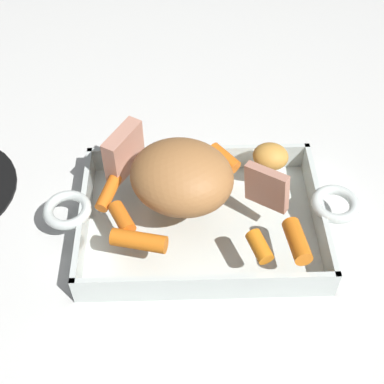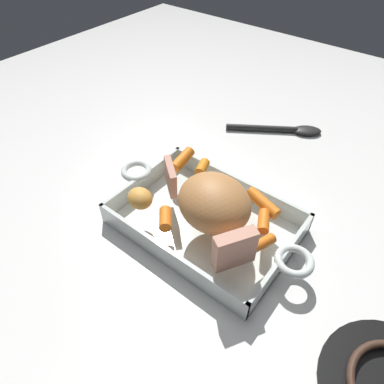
{
  "view_description": "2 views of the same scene",
  "coord_description": "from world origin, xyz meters",
  "px_view_note": "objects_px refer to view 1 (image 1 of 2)",
  "views": [
    {
      "loc": [
        0.03,
        0.46,
        0.61
      ],
      "look_at": [
        0.01,
        -0.01,
        0.07
      ],
      "focal_mm": 50.17,
      "sensor_mm": 36.0,
      "label": 1
    },
    {
      "loc": [
        0.25,
        -0.36,
        0.52
      ],
      "look_at": [
        -0.02,
        -0.01,
        0.09
      ],
      "focal_mm": 31.95,
      "sensor_mm": 36.0,
      "label": 2
    }
  ],
  "objects_px": {
    "roasting_dish": "(202,220)",
    "baby_carrot_center_left": "(109,192)",
    "baby_carrot_center_right": "(224,158)",
    "baby_carrot_southwest": "(139,241)",
    "potato_corner": "(271,156)",
    "pork_roast": "(182,177)",
    "roast_slice_thin": "(267,188)",
    "baby_carrot_long": "(260,247)",
    "baby_carrot_southeast": "(122,218)",
    "roast_slice_outer": "(124,151)",
    "baby_carrot_short": "(297,241)"
  },
  "relations": [
    {
      "from": "baby_carrot_long",
      "to": "potato_corner",
      "type": "bearing_deg",
      "value": -101.96
    },
    {
      "from": "baby_carrot_long",
      "to": "baby_carrot_center_right",
      "type": "bearing_deg",
      "value": -77.45
    },
    {
      "from": "pork_roast",
      "to": "roast_slice_outer",
      "type": "height_order",
      "value": "pork_roast"
    },
    {
      "from": "baby_carrot_long",
      "to": "baby_carrot_center_right",
      "type": "relative_size",
      "value": 0.87
    },
    {
      "from": "baby_carrot_long",
      "to": "baby_carrot_center_right",
      "type": "distance_m",
      "value": 0.16
    },
    {
      "from": "roasting_dish",
      "to": "roast_slice_outer",
      "type": "height_order",
      "value": "roast_slice_outer"
    },
    {
      "from": "pork_roast",
      "to": "baby_carrot_center_right",
      "type": "distance_m",
      "value": 0.09
    },
    {
      "from": "baby_carrot_long",
      "to": "roast_slice_thin",
      "type": "bearing_deg",
      "value": -101.78
    },
    {
      "from": "roast_slice_thin",
      "to": "baby_carrot_long",
      "type": "height_order",
      "value": "roast_slice_thin"
    },
    {
      "from": "pork_roast",
      "to": "baby_carrot_short",
      "type": "bearing_deg",
      "value": 149.02
    },
    {
      "from": "baby_carrot_southwest",
      "to": "potato_corner",
      "type": "relative_size",
      "value": 1.4
    },
    {
      "from": "baby_carrot_short",
      "to": "potato_corner",
      "type": "xyz_separation_m",
      "value": [
        0.02,
        -0.14,
        0.01
      ]
    },
    {
      "from": "baby_carrot_center_right",
      "to": "baby_carrot_southwest",
      "type": "relative_size",
      "value": 0.67
    },
    {
      "from": "baby_carrot_long",
      "to": "baby_carrot_southeast",
      "type": "xyz_separation_m",
      "value": [
        0.17,
        -0.05,
        -0.0
      ]
    },
    {
      "from": "roasting_dish",
      "to": "baby_carrot_southwest",
      "type": "relative_size",
      "value": 6.08
    },
    {
      "from": "roast_slice_thin",
      "to": "baby_carrot_southwest",
      "type": "relative_size",
      "value": 0.85
    },
    {
      "from": "baby_carrot_southeast",
      "to": "baby_carrot_center_left",
      "type": "height_order",
      "value": "same"
    },
    {
      "from": "pork_roast",
      "to": "potato_corner",
      "type": "height_order",
      "value": "pork_roast"
    },
    {
      "from": "roasting_dish",
      "to": "roast_slice_outer",
      "type": "xyz_separation_m",
      "value": [
        0.11,
        -0.07,
        0.07
      ]
    },
    {
      "from": "baby_carrot_southeast",
      "to": "baby_carrot_long",
      "type": "bearing_deg",
      "value": 163.83
    },
    {
      "from": "baby_carrot_center_right",
      "to": "roast_slice_thin",
      "type": "bearing_deg",
      "value": 124.16
    },
    {
      "from": "baby_carrot_southeast",
      "to": "baby_carrot_center_left",
      "type": "relative_size",
      "value": 0.84
    },
    {
      "from": "roasting_dish",
      "to": "baby_carrot_southeast",
      "type": "bearing_deg",
      "value": 15.7
    },
    {
      "from": "roast_slice_outer",
      "to": "baby_carrot_center_left",
      "type": "distance_m",
      "value": 0.06
    },
    {
      "from": "baby_carrot_long",
      "to": "roast_slice_outer",
      "type": "bearing_deg",
      "value": -40.48
    },
    {
      "from": "roast_slice_outer",
      "to": "potato_corner",
      "type": "bearing_deg",
      "value": -179.86
    },
    {
      "from": "baby_carrot_center_left",
      "to": "potato_corner",
      "type": "distance_m",
      "value": 0.23
    },
    {
      "from": "roast_slice_thin",
      "to": "baby_carrot_center_right",
      "type": "relative_size",
      "value": 1.28
    },
    {
      "from": "baby_carrot_center_right",
      "to": "baby_carrot_short",
      "type": "distance_m",
      "value": 0.17
    },
    {
      "from": "baby_carrot_center_left",
      "to": "roast_slice_outer",
      "type": "bearing_deg",
      "value": -110.89
    },
    {
      "from": "roast_slice_outer",
      "to": "roasting_dish",
      "type": "bearing_deg",
      "value": 147.04
    },
    {
      "from": "baby_carrot_long",
      "to": "baby_carrot_center_right",
      "type": "height_order",
      "value": "baby_carrot_center_right"
    },
    {
      "from": "roasting_dish",
      "to": "baby_carrot_center_left",
      "type": "relative_size",
      "value": 7.92
    },
    {
      "from": "baby_carrot_southeast",
      "to": "potato_corner",
      "type": "bearing_deg",
      "value": -154.26
    },
    {
      "from": "roast_slice_outer",
      "to": "baby_carrot_long",
      "type": "bearing_deg",
      "value": 139.52
    },
    {
      "from": "potato_corner",
      "to": "pork_roast",
      "type": "bearing_deg",
      "value": 24.36
    },
    {
      "from": "baby_carrot_long",
      "to": "baby_carrot_short",
      "type": "height_order",
      "value": "baby_carrot_short"
    },
    {
      "from": "roast_slice_thin",
      "to": "baby_carrot_center_left",
      "type": "height_order",
      "value": "roast_slice_thin"
    },
    {
      "from": "roast_slice_thin",
      "to": "pork_roast",
      "type": "bearing_deg",
      "value": -6.61
    },
    {
      "from": "baby_carrot_center_right",
      "to": "baby_carrot_center_left",
      "type": "height_order",
      "value": "baby_carrot_center_right"
    },
    {
      "from": "baby_carrot_center_right",
      "to": "baby_carrot_southwest",
      "type": "xyz_separation_m",
      "value": [
        0.12,
        0.14,
        0.0
      ]
    },
    {
      "from": "roast_slice_outer",
      "to": "pork_roast",
      "type": "bearing_deg",
      "value": 144.47
    },
    {
      "from": "baby_carrot_center_right",
      "to": "potato_corner",
      "type": "xyz_separation_m",
      "value": [
        -0.07,
        0.0,
        0.01
      ]
    },
    {
      "from": "roast_slice_outer",
      "to": "baby_carrot_short",
      "type": "xyz_separation_m",
      "value": [
        -0.22,
        0.14,
        -0.02
      ]
    },
    {
      "from": "roast_slice_outer",
      "to": "baby_carrot_center_right",
      "type": "xyz_separation_m",
      "value": [
        -0.14,
        -0.01,
        -0.02
      ]
    },
    {
      "from": "roasting_dish",
      "to": "baby_carrot_short",
      "type": "bearing_deg",
      "value": 147.61
    },
    {
      "from": "baby_carrot_southwest",
      "to": "roast_slice_thin",
      "type": "bearing_deg",
      "value": -158.27
    },
    {
      "from": "roast_slice_outer",
      "to": "baby_carrot_center_left",
      "type": "bearing_deg",
      "value": 69.11
    },
    {
      "from": "baby_carrot_long",
      "to": "baby_carrot_short",
      "type": "distance_m",
      "value": 0.05
    },
    {
      "from": "baby_carrot_center_right",
      "to": "pork_roast",
      "type": "bearing_deg",
      "value": 45.59
    }
  ]
}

